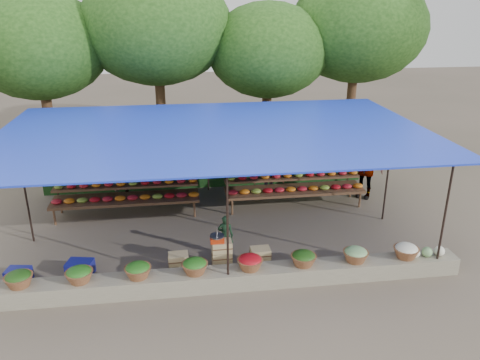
{
  "coord_description": "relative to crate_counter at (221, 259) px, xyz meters",
  "views": [
    {
      "loc": [
        -0.92,
        -11.48,
        5.91
      ],
      "look_at": [
        0.68,
        0.2,
        1.35
      ],
      "focal_mm": 35.0,
      "sensor_mm": 36.0,
      "label": 1
    }
  ],
  "objects": [
    {
      "name": "customer_right",
      "position": [
        4.94,
        3.74,
        0.62
      ],
      "size": [
        1.14,
        1.03,
        1.86
      ],
      "primitive_type": "imported",
      "rotation": [
        0.0,
        0.0,
        -0.67
      ],
      "color": "slate",
      "rests_on": "ground"
    },
    {
      "name": "produce_baskets",
      "position": [
        -0.02,
        -0.66,
        0.25
      ],
      "size": [
        8.98,
        0.58,
        0.34
      ],
      "color": "brown",
      "rests_on": "stone_curb"
    },
    {
      "name": "weighing_scale",
      "position": [
        -0.08,
        0.0,
        0.54
      ],
      "size": [
        0.33,
        0.33,
        0.35
      ],
      "color": "red",
      "rests_on": "crate_counter"
    },
    {
      "name": "stall_canopy",
      "position": [
        0.08,
        2.15,
        2.37
      ],
      "size": [
        10.8,
        6.6,
        2.82
      ],
      "color": "black",
      "rests_on": "ground"
    },
    {
      "name": "blue_crate_back",
      "position": [
        -3.21,
        0.27,
        -0.14
      ],
      "size": [
        0.64,
        0.52,
        0.34
      ],
      "primitive_type": "cube",
      "rotation": [
        0.0,
        0.0,
        -0.21
      ],
      "color": "navy",
      "rests_on": "ground"
    },
    {
      "name": "vendor_seated",
      "position": [
        0.19,
        0.72,
        0.22
      ],
      "size": [
        0.43,
        0.33,
        1.06
      ],
      "primitive_type": "imported",
      "rotation": [
        0.0,
        0.0,
        2.92
      ],
      "color": "#16321D",
      "rests_on": "ground"
    },
    {
      "name": "fruit_table_right",
      "position": [
        2.59,
        3.44,
        0.3
      ],
      "size": [
        4.21,
        0.95,
        0.93
      ],
      "color": "#432E1B",
      "rests_on": "ground"
    },
    {
      "name": "crate_counter",
      "position": [
        0.0,
        0.0,
        0.0
      ],
      "size": [
        2.36,
        0.35,
        0.77
      ],
      "color": "tan",
      "rests_on": "ground"
    },
    {
      "name": "netting_backdrop",
      "position": [
        0.08,
        5.24,
        0.94
      ],
      "size": [
        10.6,
        0.06,
        2.5
      ],
      "primitive_type": "cube",
      "color": "#1D4117",
      "rests_on": "ground"
    },
    {
      "name": "stone_curb",
      "position": [
        0.08,
        -0.66,
        -0.11
      ],
      "size": [
        10.6,
        0.55,
        0.4
      ],
      "primitive_type": "cube",
      "color": "slate",
      "rests_on": "ground"
    },
    {
      "name": "blue_crate_front",
      "position": [
        -4.53,
        0.18,
        -0.16
      ],
      "size": [
        0.56,
        0.45,
        0.31
      ],
      "primitive_type": "cube",
      "rotation": [
        0.0,
        0.0,
        -0.16
      ],
      "color": "navy",
      "rests_on": "ground"
    },
    {
      "name": "fruit_table_left",
      "position": [
        -2.41,
        3.44,
        0.3
      ],
      "size": [
        4.21,
        0.95,
        0.93
      ],
      "color": "#432E1B",
      "rests_on": "ground"
    },
    {
      "name": "ground",
      "position": [
        0.08,
        2.09,
        -0.31
      ],
      "size": [
        60.0,
        60.0,
        0.0
      ],
      "primitive_type": "plane",
      "color": "brown",
      "rests_on": "ground"
    },
    {
      "name": "customer_mid",
      "position": [
        1.94,
        4.11,
        0.44
      ],
      "size": [
        0.98,
        0.57,
        1.49
      ],
      "primitive_type": "imported",
      "rotation": [
        0.0,
        0.0,
        -0.02
      ],
      "color": "slate",
      "rests_on": "ground"
    },
    {
      "name": "tree_row",
      "position": [
        0.58,
        8.18,
        4.39
      ],
      "size": [
        16.51,
        5.5,
        7.12
      ],
      "color": "#3D2316",
      "rests_on": "ground"
    },
    {
      "name": "customer_left",
      "position": [
        -2.56,
        4.46,
        0.57
      ],
      "size": [
        1.0,
        0.87,
        1.75
      ],
      "primitive_type": "imported",
      "rotation": [
        0.0,
        0.0,
        0.28
      ],
      "color": "slate",
      "rests_on": "ground"
    }
  ]
}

